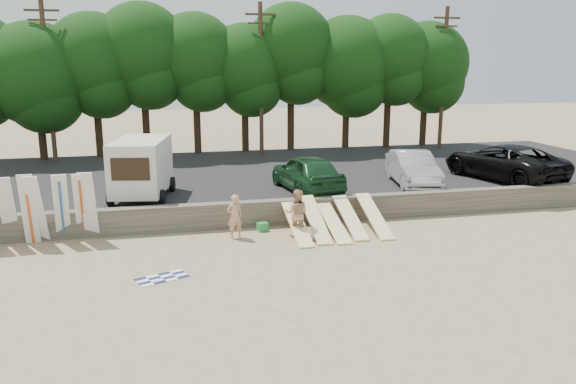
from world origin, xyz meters
The scene contains 25 objects.
ground centered at (0.00, 0.00, 0.00)m, with size 120.00×120.00×0.00m, color tan.
seawall centered at (0.00, 3.00, 0.50)m, with size 44.00×0.50×1.00m, color #6B6356.
parking_lot centered at (0.00, 10.50, 0.35)m, with size 44.00×14.50×0.70m, color #282828.
treeline centered at (-0.98, 17.44, 6.35)m, with size 33.70×6.61×9.23m.
utility_poles centered at (2.00, 16.00, 5.43)m, with size 25.80×0.26×9.00m.
box_trailer centered at (-4.90, 5.75, 2.09)m, with size 2.76×4.17×2.47m.
car_1 centered at (2.14, 5.57, 1.52)m, with size 1.93×4.81×1.64m, color #163E20.
car_2 centered at (7.24, 5.70, 1.47)m, with size 1.64×4.70×1.55m, color #9A9A9F.
car_3 centered at (12.13, 5.99, 1.56)m, with size 2.84×6.16×1.71m, color black.
surfboard_upright_3 centered at (-9.37, 2.63, 1.25)m, with size 0.50×0.06×2.60m, color silver.
surfboard_upright_4 centered at (-8.65, 2.46, 1.28)m, with size 0.50×0.06×2.60m, color silver.
surfboard_upright_5 centered at (-8.41, 2.47, 1.26)m, with size 0.50×0.06×2.60m, color silver.
surfboard_upright_6 centered at (-7.61, 2.55, 1.26)m, with size 0.50×0.06×2.60m, color silver.
surfboard_upright_7 centered at (-6.92, 2.59, 1.25)m, with size 0.50×0.06×2.60m, color silver.
surfboard_upright_8 centered at (-6.69, 2.54, 1.27)m, with size 0.50×0.06×2.60m, color silver.
surfboard_low_0 centered at (0.65, 1.31, 0.48)m, with size 0.56×3.00×0.07m, color #FCE99E.
surfboard_low_1 centered at (1.38, 1.45, 0.59)m, with size 0.56×3.00×0.07m, color #FCE99E.
surfboard_low_2 centered at (2.06, 1.38, 0.44)m, with size 0.56×3.00×0.07m, color #FCE99E.
surfboard_low_3 centered at (2.79, 1.60, 0.53)m, with size 0.56×3.00×0.07m, color #FCE99E.
surfboard_low_4 centered at (3.71, 1.46, 0.56)m, with size 0.56×3.00×0.07m, color #FCE99E.
beachgoer_a centered at (-1.59, 1.65, 0.81)m, with size 0.59×0.39×1.62m, color tan.
beachgoer_b centered at (0.64, 1.30, 0.89)m, with size 0.86×0.67×1.78m, color tan.
cooler centered at (-0.46, 2.27, 0.16)m, with size 0.38×0.30×0.32m, color green.
gear_bag centered at (1.64, 2.40, 0.11)m, with size 0.30×0.25×0.22m, color #BF4616.
beach_towel centered at (-4.24, -1.78, 0.01)m, with size 1.50×1.50×0.00m, color white.
Camera 1 is at (-4.07, -17.88, 6.26)m, focal length 35.00 mm.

